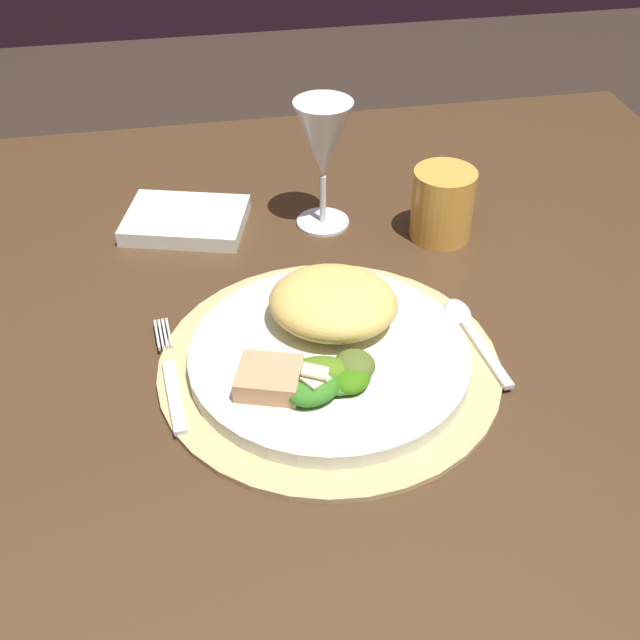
# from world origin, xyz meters

# --- Properties ---
(dining_table) EXTENTS (1.11, 1.07, 0.72)m
(dining_table) POSITION_xyz_m (0.00, 0.00, 0.58)
(dining_table) COLOR #46301C
(dining_table) RESTS_ON ground
(placemat) EXTENTS (0.34, 0.34, 0.01)m
(placemat) POSITION_xyz_m (-0.03, -0.04, 0.72)
(placemat) COLOR tan
(placemat) RESTS_ON dining_table
(dinner_plate) EXTENTS (0.27, 0.27, 0.02)m
(dinner_plate) POSITION_xyz_m (-0.03, -0.04, 0.73)
(dinner_plate) COLOR silver
(dinner_plate) RESTS_ON placemat
(pasta_serving) EXTENTS (0.16, 0.15, 0.05)m
(pasta_serving) POSITION_xyz_m (-0.01, 0.00, 0.76)
(pasta_serving) COLOR #E3C15F
(pasta_serving) RESTS_ON dinner_plate
(salad_greens) EXTENTS (0.10, 0.08, 0.03)m
(salad_greens) POSITION_xyz_m (-0.03, -0.09, 0.75)
(salad_greens) COLOR #346523
(salad_greens) RESTS_ON dinner_plate
(bread_piece) EXTENTS (0.07, 0.07, 0.02)m
(bread_piece) POSITION_xyz_m (-0.09, -0.08, 0.75)
(bread_piece) COLOR tan
(bread_piece) RESTS_ON dinner_plate
(fork) EXTENTS (0.03, 0.16, 0.00)m
(fork) POSITION_xyz_m (-0.18, -0.04, 0.73)
(fork) COLOR silver
(fork) RESTS_ON placemat
(spoon) EXTENTS (0.03, 0.14, 0.01)m
(spoon) POSITION_xyz_m (0.12, -0.01, 0.73)
(spoon) COLOR silver
(spoon) RESTS_ON placemat
(napkin) EXTENTS (0.17, 0.14, 0.02)m
(napkin) POSITION_xyz_m (-0.15, 0.24, 0.73)
(napkin) COLOR white
(napkin) RESTS_ON dining_table
(wine_glass) EXTENTS (0.07, 0.07, 0.16)m
(wine_glass) POSITION_xyz_m (0.02, 0.22, 0.82)
(wine_glass) COLOR silver
(wine_glass) RESTS_ON dining_table
(amber_tumbler) EXTENTS (0.07, 0.07, 0.09)m
(amber_tumbler) POSITION_xyz_m (0.15, 0.17, 0.76)
(amber_tumbler) COLOR gold
(amber_tumbler) RESTS_ON dining_table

